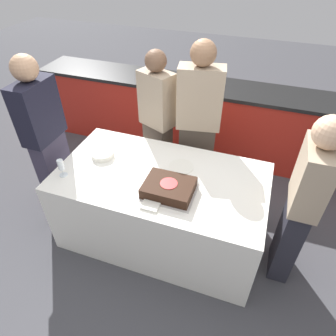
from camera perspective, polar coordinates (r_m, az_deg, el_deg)
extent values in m
plane|color=#424247|center=(3.08, -1.17, -12.20)|extent=(14.00, 14.00, 0.00)
cube|color=#A82319|center=(3.95, 6.72, 9.14)|extent=(4.40, 0.55, 0.88)
cube|color=black|center=(3.74, 7.26, 15.24)|extent=(4.40, 0.58, 0.04)
cube|color=white|center=(2.79, -1.27, -7.35)|extent=(1.79, 0.98, 0.76)
cube|color=#B7B2AD|center=(2.38, 0.15, -4.57)|extent=(0.42, 0.34, 0.00)
cube|color=black|center=(2.34, 0.15, -3.77)|extent=(0.38, 0.30, 0.09)
cylinder|color=red|center=(2.31, 0.15, -2.94)|extent=(0.14, 0.14, 0.00)
cylinder|color=white|center=(2.79, -12.35, 2.62)|extent=(0.20, 0.20, 0.05)
cylinder|color=white|center=(2.68, -19.26, -1.24)|extent=(0.07, 0.07, 0.00)
cylinder|color=white|center=(2.66, -19.42, -0.69)|extent=(0.01, 0.01, 0.06)
cylinder|color=white|center=(2.61, -19.77, 0.61)|extent=(0.05, 0.05, 0.09)
cylinder|color=white|center=(2.62, 2.53, 0.29)|extent=(0.22, 0.22, 0.00)
cube|color=white|center=(2.26, -3.44, -7.24)|extent=(0.13, 0.09, 0.02)
cube|color=#4C4238|center=(3.23, 5.25, 1.43)|extent=(0.38, 0.22, 0.86)
cube|color=tan|center=(2.84, 6.13, 13.08)|extent=(0.45, 0.27, 0.59)
sphere|color=#936B4C|center=(2.69, 6.76, 20.94)|extent=(0.23, 0.23, 0.23)
cube|color=#383347|center=(3.21, -20.32, -1.24)|extent=(0.16, 0.34, 0.90)
cube|color=black|center=(2.83, -23.57, 9.88)|extent=(0.20, 0.40, 0.54)
sphere|color=tan|center=(2.68, -25.69, 16.80)|extent=(0.21, 0.21, 0.21)
cube|color=#282833|center=(2.72, 21.88, -12.18)|extent=(0.16, 0.33, 0.80)
cube|color=tan|center=(2.28, 25.78, -1.67)|extent=(0.20, 0.39, 0.51)
sphere|color=#D8AD89|center=(2.08, 28.57, 5.96)|extent=(0.22, 0.22, 0.22)
cube|color=#4C4238|center=(3.35, -1.88, 2.52)|extent=(0.33, 0.26, 0.80)
cube|color=tan|center=(3.00, -2.16, 12.93)|extent=(0.39, 0.32, 0.55)
sphere|color=brown|center=(2.85, -2.35, 19.73)|extent=(0.20, 0.20, 0.20)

